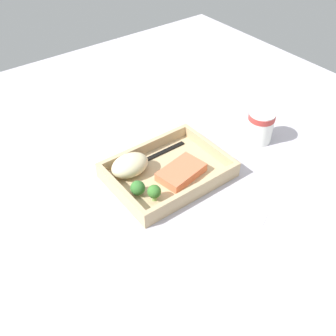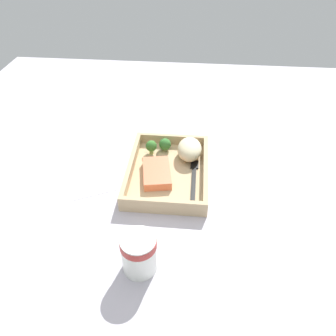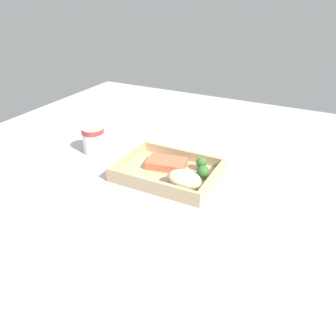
{
  "view_description": "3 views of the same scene",
  "coord_description": "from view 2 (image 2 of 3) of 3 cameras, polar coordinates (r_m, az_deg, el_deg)",
  "views": [
    {
      "loc": [
        43.79,
        58.04,
        66.38
      ],
      "look_at": [
        0.0,
        0.0,
        2.7
      ],
      "focal_mm": 42.0,
      "sensor_mm": 36.0,
      "label": 1
    },
    {
      "loc": [
        -67.49,
        -6.24,
        58.66
      ],
      "look_at": [
        0.0,
        0.0,
        2.7
      ],
      "focal_mm": 35.0,
      "sensor_mm": 36.0,
      "label": 2
    },
    {
      "loc": [
        37.51,
        -73.78,
        49.35
      ],
      "look_at": [
        0.0,
        0.0,
        2.7
      ],
      "focal_mm": 35.0,
      "sensor_mm": 36.0,
      "label": 3
    }
  ],
  "objects": [
    {
      "name": "receipt_slip",
      "position": [
        0.89,
        -13.06,
        -2.99
      ],
      "size": [
        11.83,
        13.54,
        0.24
      ],
      "primitive_type": "cube",
      "rotation": [
        0.0,
        0.0,
        0.45
      ],
      "color": "white",
      "rests_on": "ground_plane"
    },
    {
      "name": "takeout_tray",
      "position": [
        0.89,
        0.0,
        -1.04
      ],
      "size": [
        28.58,
        21.31,
        1.2
      ],
      "primitive_type": "cube",
      "color": "tan",
      "rests_on": "ground_plane"
    },
    {
      "name": "fork",
      "position": [
        0.87,
        4.53,
        -1.51
      ],
      "size": [
        15.81,
        2.21,
        0.44
      ],
      "color": "black",
      "rests_on": "takeout_tray"
    },
    {
      "name": "mashed_potatoes",
      "position": [
        0.93,
        3.77,
        3.27
      ],
      "size": [
        9.73,
        6.84,
        5.18
      ],
      "primitive_type": "ellipsoid",
      "color": "beige",
      "rests_on": "takeout_tray"
    },
    {
      "name": "broccoli_floret_1",
      "position": [
        0.96,
        -0.52,
        4.13
      ],
      "size": [
        3.49,
        3.49,
        3.76
      ],
      "color": "#80A068",
      "rests_on": "takeout_tray"
    },
    {
      "name": "broccoli_floret_2",
      "position": [
        0.94,
        -2.93,
        3.79
      ],
      "size": [
        3.2,
        3.2,
        4.2
      ],
      "color": "#7CA456",
      "rests_on": "takeout_tray"
    },
    {
      "name": "tray_rim",
      "position": [
        0.88,
        0.0,
        -0.01
      ],
      "size": [
        28.58,
        21.31,
        2.97
      ],
      "color": "tan",
      "rests_on": "takeout_tray"
    },
    {
      "name": "salmon_fillet",
      "position": [
        0.87,
        -1.98,
        -0.87
      ],
      "size": [
        12.61,
        9.03,
        2.28
      ],
      "primitive_type": "cube",
      "rotation": [
        0.0,
        0.0,
        0.18
      ],
      "color": "#DA6D48",
      "rests_on": "takeout_tray"
    },
    {
      "name": "paper_cup",
      "position": [
        0.67,
        -5.09,
        -14.38
      ],
      "size": [
        7.21,
        7.21,
        8.93
      ],
      "color": "white",
      "rests_on": "ground_plane"
    },
    {
      "name": "ground_plane",
      "position": [
        0.9,
        0.0,
        -1.81
      ],
      "size": [
        160.0,
        160.0,
        2.0
      ],
      "primitive_type": "cube",
      "color": "#B4AFBB"
    }
  ]
}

